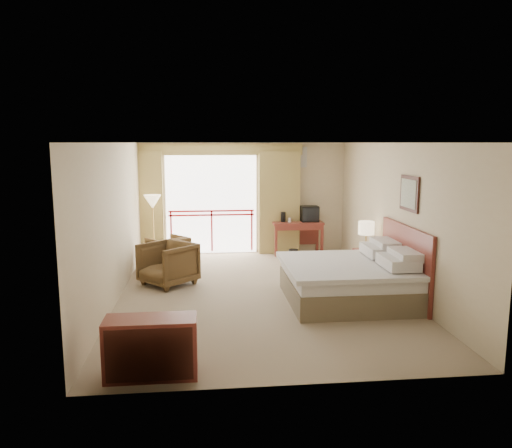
{
  "coord_description": "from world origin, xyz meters",
  "views": [
    {
      "loc": [
        -1.0,
        -8.68,
        2.7
      ],
      "look_at": [
        -0.03,
        0.4,
        1.21
      ],
      "focal_mm": 35.0,
      "sensor_mm": 36.0,
      "label": 1
    }
  ],
  "objects": [
    {
      "name": "book",
      "position": [
        -1.94,
        1.34,
        0.58
      ],
      "size": [
        0.2,
        0.26,
        0.02
      ],
      "primitive_type": "imported",
      "rotation": [
        0.0,
        0.0,
        0.08
      ],
      "color": "white",
      "rests_on": "side_table"
    },
    {
      "name": "table_lamp",
      "position": [
        2.23,
        0.83,
        1.01
      ],
      "size": [
        0.32,
        0.32,
        0.56
      ],
      "rotation": [
        0.0,
        0.0,
        -0.08
      ],
      "color": "tan",
      "rests_on": "nightstand"
    },
    {
      "name": "balcony_door",
      "position": [
        -0.8,
        3.48,
        1.2
      ],
      "size": [
        2.4,
        0.0,
        2.4
      ],
      "primitive_type": "plane",
      "rotation": [
        1.57,
        0.0,
        0.0
      ],
      "color": "white",
      "rests_on": "wall_back"
    },
    {
      "name": "wall_left",
      "position": [
        -2.5,
        0.0,
        1.35
      ],
      "size": [
        0.0,
        7.0,
        7.0
      ],
      "primitive_type": "plane",
      "rotation": [
        1.57,
        0.0,
        1.57
      ],
      "color": "beige",
      "rests_on": "ground"
    },
    {
      "name": "wall_front",
      "position": [
        0.0,
        -3.5,
        1.35
      ],
      "size": [
        5.0,
        0.0,
        5.0
      ],
      "primitive_type": "plane",
      "rotation": [
        -1.57,
        0.0,
        0.0
      ],
      "color": "beige",
      "rests_on": "ground"
    },
    {
      "name": "floor",
      "position": [
        0.0,
        0.0,
        0.0
      ],
      "size": [
        7.0,
        7.0,
        0.0
      ],
      "primitive_type": "plane",
      "color": "gray",
      "rests_on": "ground"
    },
    {
      "name": "tv",
      "position": [
        1.58,
        3.15,
        0.99
      ],
      "size": [
        0.42,
        0.34,
        0.38
      ],
      "rotation": [
        0.0,
        0.0,
        -0.23
      ],
      "color": "black",
      "rests_on": "desk"
    },
    {
      "name": "hvac_vent",
      "position": [
        1.3,
        3.47,
        2.35
      ],
      "size": [
        0.5,
        0.04,
        0.5
      ],
      "primitive_type": "cube",
      "color": "silver",
      "rests_on": "wall_back"
    },
    {
      "name": "valance",
      "position": [
        -0.8,
        3.38,
        2.55
      ],
      "size": [
        4.4,
        0.22,
        0.28
      ],
      "primitive_type": "cube",
      "color": "olive",
      "rests_on": "wall_back"
    },
    {
      "name": "desk",
      "position": [
        1.28,
        3.21,
        0.62
      ],
      "size": [
        1.22,
        0.59,
        0.8
      ],
      "rotation": [
        0.0,
        0.0,
        -0.05
      ],
      "color": "maroon",
      "rests_on": "floor"
    },
    {
      "name": "cup",
      "position": [
        1.08,
        3.11,
        0.85
      ],
      "size": [
        0.09,
        0.09,
        0.11
      ],
      "primitive_type": "cylinder",
      "rotation": [
        0.0,
        0.0,
        -0.19
      ],
      "color": "white",
      "rests_on": "desk"
    },
    {
      "name": "floor_lamp",
      "position": [
        -2.15,
        2.78,
        1.32
      ],
      "size": [
        0.39,
        0.39,
        1.53
      ],
      "rotation": [
        0.0,
        0.0,
        -0.15
      ],
      "color": "tan",
      "rests_on": "floor"
    },
    {
      "name": "nightstand",
      "position": [
        2.23,
        0.78,
        0.29
      ],
      "size": [
        0.44,
        0.51,
        0.58
      ],
      "primitive_type": "cube",
      "rotation": [
        0.0,
        0.0,
        0.08
      ],
      "color": "maroon",
      "rests_on": "floor"
    },
    {
      "name": "headboard",
      "position": [
        2.46,
        -0.6,
        0.65
      ],
      "size": [
        0.06,
        2.1,
        1.3
      ],
      "primitive_type": "cube",
      "color": "maroon",
      "rests_on": "wall_right"
    },
    {
      "name": "wall_back",
      "position": [
        0.0,
        3.5,
        1.35
      ],
      "size": [
        5.0,
        0.0,
        5.0
      ],
      "primitive_type": "plane",
      "rotation": [
        1.57,
        0.0,
        0.0
      ],
      "color": "beige",
      "rests_on": "ground"
    },
    {
      "name": "ceiling",
      "position": [
        0.0,
        0.0,
        2.7
      ],
      "size": [
        7.0,
        7.0,
        0.0
      ],
      "primitive_type": "plane",
      "rotation": [
        3.14,
        0.0,
        0.0
      ],
      "color": "white",
      "rests_on": "wall_back"
    },
    {
      "name": "framed_art",
      "position": [
        2.47,
        -0.6,
        1.85
      ],
      "size": [
        0.04,
        0.72,
        0.6
      ],
      "color": "black",
      "rests_on": "wall_right"
    },
    {
      "name": "armchair_far",
      "position": [
        -1.78,
        2.14,
        0.0
      ],
      "size": [
        1.03,
        1.04,
        0.68
      ],
      "primitive_type": "imported",
      "rotation": [
        0.0,
        0.0,
        -2.46
      ],
      "color": "#48341E",
      "rests_on": "floor"
    },
    {
      "name": "phone",
      "position": [
        2.18,
        0.63,
        0.62
      ],
      "size": [
        0.21,
        0.17,
        0.09
      ],
      "primitive_type": "cube",
      "rotation": [
        0.0,
        0.0,
        0.07
      ],
      "color": "black",
      "rests_on": "nightstand"
    },
    {
      "name": "bed",
      "position": [
        1.5,
        -0.6,
        0.38
      ],
      "size": [
        2.13,
        2.06,
        0.97
      ],
      "color": "brown",
      "rests_on": "floor"
    },
    {
      "name": "side_table",
      "position": [
        -1.94,
        1.34,
        0.39
      ],
      "size": [
        0.52,
        0.52,
        0.57
      ],
      "rotation": [
        0.0,
        0.0,
        0.06
      ],
      "color": "black",
      "rests_on": "floor"
    },
    {
      "name": "armchair_near",
      "position": [
        -1.69,
        0.73,
        0.0
      ],
      "size": [
        1.26,
        1.26,
        0.82
      ],
      "primitive_type": "imported",
      "rotation": [
        0.0,
        0.0,
        -0.82
      ],
      "color": "#48341E",
      "rests_on": "floor"
    },
    {
      "name": "balcony_railing",
      "position": [
        -0.8,
        3.46,
        0.81
      ],
      "size": [
        2.09,
        0.03,
        1.02
      ],
      "color": "#AE0E13",
      "rests_on": "wall_back"
    },
    {
      "name": "curtain_right",
      "position": [
        0.85,
        3.35,
        1.25
      ],
      "size": [
        1.0,
        0.26,
        2.5
      ],
      "primitive_type": "cube",
      "color": "olive",
      "rests_on": "wall_back"
    },
    {
      "name": "coffee_maker",
      "position": [
        0.93,
        3.16,
        0.92
      ],
      "size": [
        0.13,
        0.13,
        0.25
      ],
      "primitive_type": "cylinder",
      "rotation": [
        0.0,
        0.0,
        -0.14
      ],
      "color": "black",
      "rests_on": "desk"
    },
    {
      "name": "curtain_left",
      "position": [
        -2.45,
        3.35,
        1.25
      ],
      "size": [
        1.0,
        0.26,
        2.5
      ],
      "primitive_type": "cube",
      "color": "olive",
      "rests_on": "wall_back"
    },
    {
      "name": "wastebasket",
      "position": [
        1.06,
        2.43,
        0.13
      ],
      "size": [
        0.27,
        0.27,
        0.27
      ],
      "primitive_type": "cylinder",
      "rotation": [
        0.0,
        0.0,
        -0.33
      ],
      "color": "black",
      "rests_on": "floor"
    },
    {
      "name": "dresser",
      "position": [
        -1.63,
        -3.11,
        0.35
      ],
      "size": [
        1.06,
        0.45,
        0.71
      ],
      "rotation": [
        0.0,
        0.0,
        -0.03
      ],
      "color": "maroon",
      "rests_on": "floor"
    },
    {
      "name": "wall_right",
      "position": [
        2.5,
        0.0,
        1.35
      ],
      "size": [
        0.0,
        7.0,
        7.0
      ],
      "primitive_type": "plane",
      "rotation": [
        1.57,
        0.0,
        -1.57
      ],
      "color": "beige",
      "rests_on": "ground"
    }
  ]
}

